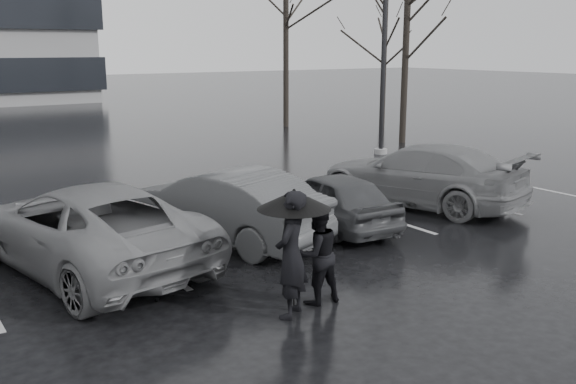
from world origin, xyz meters
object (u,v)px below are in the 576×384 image
(car_east, at_px, (420,175))
(pedestrian_left, at_px, (291,254))
(car_main, at_px, (332,199))
(tree_east, at_px, (406,41))
(car_west_b, at_px, (86,226))
(car_west_a, at_px, (223,205))
(pedestrian_right, at_px, (317,254))
(tree_ne, at_px, (384,53))
(lamp_post, at_px, (384,42))
(tree_north, at_px, (286,37))

(car_east, bearing_deg, pedestrian_left, 14.29)
(car_main, xyz_separation_m, tree_east, (10.06, 8.35, 3.39))
(car_west_b, distance_m, tree_east, 17.49)
(car_west_b, bearing_deg, pedestrian_left, 105.30)
(car_west_a, height_order, pedestrian_right, pedestrian_right)
(car_west_b, bearing_deg, car_east, 169.84)
(car_main, distance_m, car_east, 3.03)
(tree_east, relative_size, tree_ne, 1.14)
(pedestrian_left, bearing_deg, lamp_post, -173.81)
(car_west_a, xyz_separation_m, car_west_b, (-2.72, -0.08, 0.02))
(tree_east, xyz_separation_m, tree_ne, (2.50, 4.00, -0.50))
(tree_ne, bearing_deg, lamp_post, -132.31)
(tree_ne, distance_m, tree_north, 4.67)
(car_west_b, bearing_deg, lamp_post, -163.81)
(car_east, bearing_deg, car_west_b, -15.86)
(car_west_a, xyz_separation_m, tree_north, (11.48, 14.93, 3.52))
(pedestrian_right, height_order, lamp_post, lamp_post)
(tree_north, bearing_deg, lamp_post, -100.79)
(pedestrian_right, relative_size, tree_east, 0.19)
(car_main, distance_m, tree_east, 13.51)
(pedestrian_left, height_order, lamp_post, lamp_post)
(car_west_a, distance_m, car_west_b, 2.72)
(pedestrian_left, relative_size, tree_north, 0.22)
(lamp_post, bearing_deg, car_west_a, -147.45)
(car_main, bearing_deg, tree_ne, -130.79)
(car_main, xyz_separation_m, car_west_b, (-5.14, 0.33, 0.14))
(car_west_a, bearing_deg, tree_ne, -160.64)
(car_west_b, bearing_deg, tree_east, -162.88)
(car_west_a, height_order, tree_ne, tree_ne)
(car_main, distance_m, pedestrian_right, 4.18)
(tree_north, bearing_deg, pedestrian_right, -122.54)
(pedestrian_left, xyz_separation_m, lamp_post, (10.76, 10.04, 3.02))
(lamp_post, distance_m, tree_east, 3.12)
(car_west_b, distance_m, tree_north, 20.96)
(car_main, height_order, tree_north, tree_north)
(tree_east, bearing_deg, tree_north, 98.13)
(car_west_b, bearing_deg, tree_north, -144.08)
(car_west_a, relative_size, tree_north, 0.52)
(pedestrian_left, xyz_separation_m, tree_east, (13.41, 11.70, 3.08))
(car_west_a, distance_m, tree_east, 15.14)
(pedestrian_left, bearing_deg, car_east, 173.82)
(car_east, relative_size, tree_ne, 0.74)
(tree_east, relative_size, tree_north, 0.94)
(car_west_a, xyz_separation_m, lamp_post, (9.83, 6.27, 3.21))
(car_east, relative_size, lamp_post, 0.60)
(pedestrian_left, distance_m, tree_east, 18.05)
(pedestrian_right, bearing_deg, car_west_b, -52.15)
(car_west_b, distance_m, lamp_post, 14.43)
(car_west_a, relative_size, lamp_post, 0.51)
(car_west_a, relative_size, car_east, 0.86)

